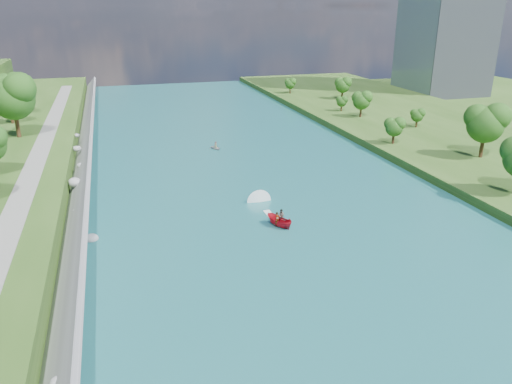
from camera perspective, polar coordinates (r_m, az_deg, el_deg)
name	(u,v)px	position (r m, az deg, el deg)	size (l,w,h in m)	color
ground	(318,263)	(56.06, 7.13, -8.06)	(260.00, 260.00, 0.00)	#2D5119
river_water	(264,199)	(73.04, 0.98, -0.85)	(55.00, 240.00, 0.10)	#185A5D
riprap_bank	(77,209)	(69.08, -19.77, -1.87)	(4.39, 236.00, 4.27)	slate
riverside_path	(20,200)	(69.95, -25.34, -0.84)	(3.00, 200.00, 0.10)	gray
motorboat	(275,217)	(65.40, 2.21, -2.82)	(3.60, 18.90, 2.15)	#B20E1C
raft	(216,147)	(99.17, -4.63, 5.12)	(2.81, 3.30, 1.49)	#94989C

